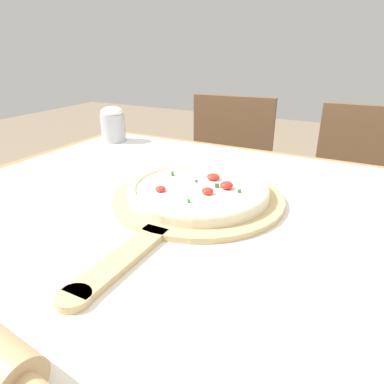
% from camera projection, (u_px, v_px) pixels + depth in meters
% --- Properties ---
extents(dining_table, '(1.34, 1.04, 0.77)m').
position_uv_depth(dining_table, '(207.00, 260.00, 0.73)').
color(dining_table, '#A87F51').
rests_on(dining_table, ground_plane).
extents(towel_cloth, '(1.26, 0.96, 0.00)m').
position_uv_depth(towel_cloth, '(208.00, 216.00, 0.69)').
color(towel_cloth, silver).
rests_on(towel_cloth, dining_table).
extents(pizza_peel, '(0.37, 0.58, 0.01)m').
position_uv_depth(pizza_peel, '(194.00, 201.00, 0.74)').
color(pizza_peel, tan).
rests_on(pizza_peel, towel_cloth).
extents(pizza, '(0.31, 0.31, 0.04)m').
position_uv_depth(pizza, '(198.00, 189.00, 0.75)').
color(pizza, beige).
rests_on(pizza, pizza_peel).
extents(chair_left, '(0.44, 0.44, 0.88)m').
position_uv_depth(chair_left, '(225.00, 180.00, 1.61)').
color(chair_left, brown).
rests_on(chair_left, ground_plane).
extents(chair_right, '(0.42, 0.42, 0.88)m').
position_uv_depth(chair_right, '(358.00, 204.00, 1.37)').
color(chair_right, brown).
rests_on(chair_right, ground_plane).
extents(flour_cup, '(0.08, 0.08, 0.12)m').
position_uv_depth(flour_cup, '(113.00, 124.00, 1.20)').
color(flour_cup, '#B2B7BC').
rests_on(flour_cup, towel_cloth).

